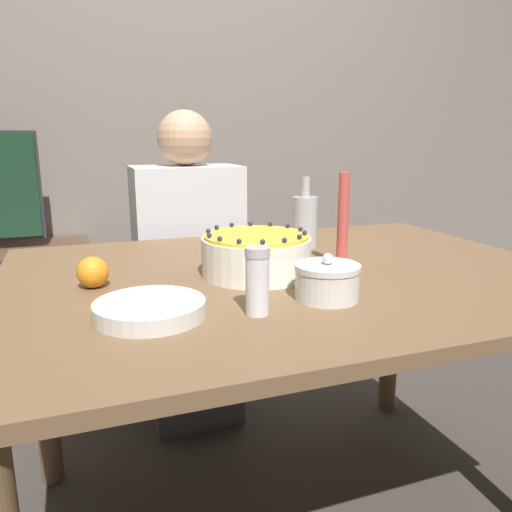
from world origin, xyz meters
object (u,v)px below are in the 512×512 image
(cake, at_px, (256,254))
(sugar_shaker, at_px, (257,281))
(candle, at_px, (342,230))
(bottle, at_px, (305,220))
(sugar_bowl, at_px, (327,281))
(person_man_blue_shirt, at_px, (190,290))

(cake, height_order, sugar_shaker, sugar_shaker)
(candle, xyz_separation_m, bottle, (0.02, 0.26, -0.02))
(sugar_bowl, bearing_deg, cake, 107.90)
(sugar_shaker, height_order, candle, candle)
(cake, xyz_separation_m, bottle, (0.25, 0.25, 0.03))
(cake, xyz_separation_m, candle, (0.23, -0.01, 0.05))
(sugar_bowl, distance_m, sugar_shaker, 0.18)
(sugar_bowl, relative_size, bottle, 0.64)
(cake, relative_size, bottle, 1.25)
(cake, height_order, bottle, bottle)
(candle, bearing_deg, sugar_shaker, -141.99)
(sugar_bowl, bearing_deg, person_man_blue_shirt, 95.50)
(sugar_shaker, xyz_separation_m, candle, (0.33, 0.26, 0.03))
(cake, distance_m, person_man_blue_shirt, 0.78)
(candle, height_order, person_man_blue_shirt, person_man_blue_shirt)
(cake, distance_m, sugar_bowl, 0.25)
(sugar_bowl, bearing_deg, bottle, 69.94)
(cake, xyz_separation_m, sugar_shaker, (-0.10, -0.27, 0.02))
(sugar_shaker, xyz_separation_m, person_man_blue_shirt, (0.08, 0.99, -0.32))
(sugar_bowl, height_order, bottle, bottle)
(sugar_shaker, distance_m, bottle, 0.63)
(candle, relative_size, bottle, 1.14)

